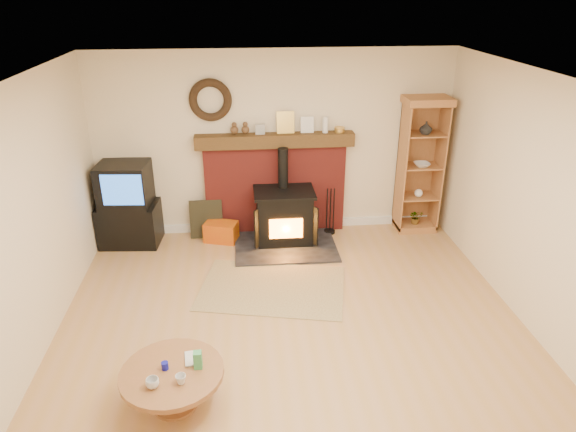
{
  "coord_description": "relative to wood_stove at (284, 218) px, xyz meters",
  "views": [
    {
      "loc": [
        -0.49,
        -4.21,
        3.37
      ],
      "look_at": [
        0.02,
        1.0,
        0.98
      ],
      "focal_mm": 32.0,
      "sensor_mm": 36.0,
      "label": 1
    }
  ],
  "objects": [
    {
      "name": "ground",
      "position": [
        -0.09,
        -2.28,
        -0.38
      ],
      "size": [
        5.5,
        5.5,
        0.0
      ],
      "primitive_type": "plane",
      "color": "#B6874C",
      "rests_on": "ground"
    },
    {
      "name": "room_shell",
      "position": [
        -0.11,
        -2.18,
        1.34
      ],
      "size": [
        5.02,
        5.52,
        2.61
      ],
      "color": "beige",
      "rests_on": "ground"
    },
    {
      "name": "chimney_breast",
      "position": [
        -0.09,
        0.39,
        0.42
      ],
      "size": [
        2.2,
        0.22,
        1.78
      ],
      "color": "maroon",
      "rests_on": "ground"
    },
    {
      "name": "wood_stove",
      "position": [
        0.0,
        0.0,
        0.0
      ],
      "size": [
        1.4,
        1.0,
        1.33
      ],
      "color": "black",
      "rests_on": "ground"
    },
    {
      "name": "area_rug",
      "position": [
        -0.26,
        -1.21,
        -0.37
      ],
      "size": [
        1.93,
        1.52,
        0.01
      ],
      "primitive_type": "cube",
      "rotation": [
        0.0,
        0.0,
        -0.22
      ],
      "color": "brown",
      "rests_on": "ground"
    },
    {
      "name": "tv_unit",
      "position": [
        -2.15,
        0.19,
        0.18
      ],
      "size": [
        0.85,
        0.63,
        1.18
      ],
      "color": "black",
      "rests_on": "ground"
    },
    {
      "name": "curio_cabinet",
      "position": [
        1.98,
        0.28,
        0.61
      ],
      "size": [
        0.63,
        0.46,
        1.97
      ],
      "color": "#995F32",
      "rests_on": "ground"
    },
    {
      "name": "firelog_box",
      "position": [
        -0.89,
        0.12,
        -0.24
      ],
      "size": [
        0.51,
        0.4,
        0.28
      ],
      "primitive_type": "cube",
      "rotation": [
        0.0,
        0.0,
        -0.3
      ],
      "color": "orange",
      "rests_on": "ground"
    },
    {
      "name": "leaning_painting",
      "position": [
        -1.1,
        0.27,
        -0.1
      ],
      "size": [
        0.47,
        0.12,
        0.55
      ],
      "primitive_type": "cube",
      "rotation": [
        -0.17,
        0.0,
        0.0
      ],
      "color": "black",
      "rests_on": "ground"
    },
    {
      "name": "fire_tools",
      "position": [
        0.69,
        0.22,
        -0.24
      ],
      "size": [
        0.16,
        0.16,
        0.7
      ],
      "color": "black",
      "rests_on": "ground"
    },
    {
      "name": "coffee_table",
      "position": [
        -1.23,
        -3.01,
        -0.07
      ],
      "size": [
        0.88,
        0.88,
        0.54
      ],
      "color": "brown",
      "rests_on": "ground"
    }
  ]
}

